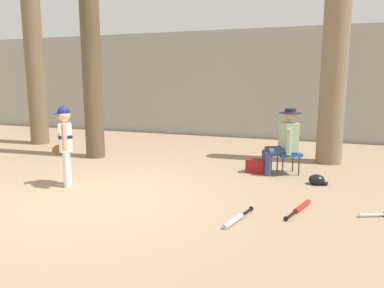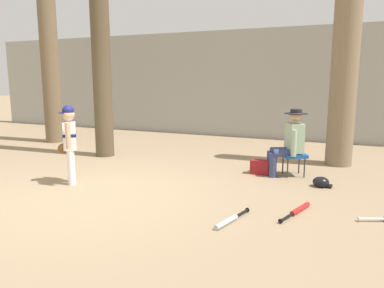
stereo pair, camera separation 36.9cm
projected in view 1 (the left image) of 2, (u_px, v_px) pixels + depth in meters
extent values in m
plane|color=#937A5B|center=(93.00, 197.00, 5.47)|extent=(60.00, 60.00, 0.00)
cube|color=#9E9E99|center=(215.00, 84.00, 11.20)|extent=(18.00, 0.36, 3.13)
cylinder|color=brown|center=(89.00, 16.00, 7.74)|extent=(0.41, 0.41, 6.05)
cone|color=brown|center=(96.00, 157.00, 8.26)|extent=(0.63, 0.63, 0.24)
cylinder|color=#7F6B51|center=(335.00, 61.00, 7.35)|extent=(0.51, 0.51, 4.13)
cone|color=#7F6B51|center=(328.00, 162.00, 7.71)|extent=(0.75, 0.75, 0.31)
cylinder|color=white|center=(67.00, 170.00, 5.91)|extent=(0.12, 0.12, 0.58)
cylinder|color=white|center=(67.00, 167.00, 6.07)|extent=(0.12, 0.12, 0.58)
cube|color=white|center=(65.00, 137.00, 5.90)|extent=(0.35, 0.36, 0.44)
cube|color=navy|center=(65.00, 136.00, 5.90)|extent=(0.36, 0.37, 0.05)
sphere|color=tan|center=(64.00, 116.00, 5.84)|extent=(0.20, 0.20, 0.20)
sphere|color=navy|center=(64.00, 112.00, 5.83)|extent=(0.19, 0.19, 0.19)
cube|color=navy|center=(58.00, 114.00, 5.80)|extent=(0.17, 0.17, 0.02)
cylinder|color=tan|center=(64.00, 137.00, 5.67)|extent=(0.11, 0.11, 0.42)
cylinder|color=tan|center=(62.00, 140.00, 6.09)|extent=(0.11, 0.11, 0.40)
ellipsoid|color=brown|center=(59.00, 150.00, 6.12)|extent=(0.25, 0.23, 0.18)
cube|color=#194C9E|center=(288.00, 154.00, 6.73)|extent=(0.53, 0.53, 0.06)
cylinder|color=#333338|center=(283.00, 166.00, 6.60)|extent=(0.02, 0.02, 0.38)
cylinder|color=#333338|center=(277.00, 162.00, 6.89)|extent=(0.02, 0.02, 0.38)
cylinder|color=#333338|center=(299.00, 165.00, 6.63)|extent=(0.02, 0.02, 0.38)
cylinder|color=#333338|center=(293.00, 162.00, 6.92)|extent=(0.02, 0.02, 0.38)
cylinder|color=navy|center=(268.00, 164.00, 6.62)|extent=(0.13, 0.13, 0.43)
cylinder|color=navy|center=(265.00, 162.00, 6.81)|extent=(0.13, 0.13, 0.43)
cylinder|color=navy|center=(280.00, 152.00, 6.60)|extent=(0.43, 0.31, 0.15)
cylinder|color=navy|center=(276.00, 150.00, 6.80)|extent=(0.43, 0.31, 0.15)
cube|color=#99B293|center=(289.00, 137.00, 6.67)|extent=(0.37, 0.43, 0.52)
cylinder|color=#99B293|center=(289.00, 142.00, 6.46)|extent=(0.12, 0.12, 0.46)
cylinder|color=#99B293|center=(281.00, 138.00, 6.89)|extent=(0.12, 0.12, 0.46)
sphere|color=tan|center=(290.00, 115.00, 6.60)|extent=(0.22, 0.22, 0.22)
cylinder|color=#232328|center=(290.00, 113.00, 6.60)|extent=(0.40, 0.40, 0.02)
cylinder|color=#232328|center=(290.00, 111.00, 6.59)|extent=(0.20, 0.20, 0.09)
cube|color=maroon|center=(255.00, 166.00, 6.83)|extent=(0.35, 0.20, 0.26)
cylinder|color=brown|center=(33.00, 34.00, 9.50)|extent=(0.47, 0.47, 5.71)
cone|color=brown|center=(40.00, 143.00, 10.00)|extent=(0.67, 0.67, 0.28)
cylinder|color=silver|center=(372.00, 215.00, 4.66)|extent=(0.30, 0.15, 0.03)
cylinder|color=silver|center=(360.00, 215.00, 4.65)|extent=(0.04, 0.06, 0.06)
cylinder|color=#B7BCC6|center=(233.00, 221.00, 4.44)|extent=(0.17, 0.45, 0.07)
cylinder|color=black|center=(246.00, 212.00, 4.75)|extent=(0.10, 0.30, 0.03)
cylinder|color=black|center=(251.00, 209.00, 4.87)|extent=(0.06, 0.03, 0.06)
cylinder|color=red|center=(302.00, 206.00, 4.96)|extent=(0.20, 0.48, 0.07)
cylinder|color=black|center=(291.00, 215.00, 4.64)|extent=(0.12, 0.32, 0.03)
cylinder|color=black|center=(286.00, 219.00, 4.52)|extent=(0.06, 0.03, 0.06)
ellipsoid|color=black|center=(317.00, 180.00, 6.10)|extent=(0.26, 0.24, 0.18)
cube|color=black|center=(324.00, 183.00, 6.06)|extent=(0.11, 0.13, 0.02)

